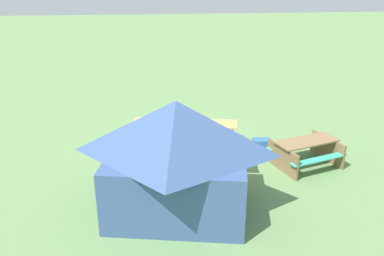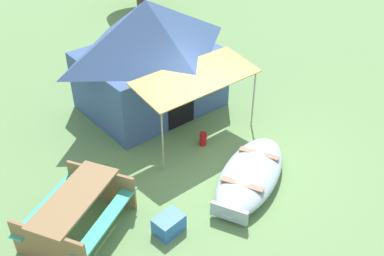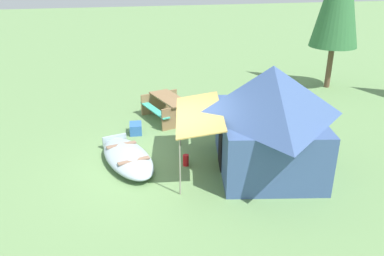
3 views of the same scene
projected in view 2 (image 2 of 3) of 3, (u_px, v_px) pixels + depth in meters
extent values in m
plane|color=#688F55|center=(225.00, 154.00, 9.87)|extent=(80.00, 80.00, 0.00)
ellipsoid|color=#9CAEB8|center=(250.00, 174.00, 8.99)|extent=(2.86, 1.78, 0.40)
ellipsoid|color=#363D40|center=(250.00, 173.00, 8.97)|extent=(2.62, 1.59, 0.14)
cube|color=#896651|center=(259.00, 154.00, 9.29)|extent=(0.36, 0.86, 0.04)
cube|color=#896651|center=(242.00, 184.00, 8.50)|extent=(0.36, 0.86, 0.04)
cube|color=#9CAEB8|center=(229.00, 213.00, 8.06)|extent=(0.26, 0.71, 0.31)
cube|color=#3C578D|center=(150.00, 79.00, 11.17)|extent=(3.57, 3.02, 1.53)
pyramid|color=#3C578D|center=(147.00, 27.00, 10.38)|extent=(3.86, 3.26, 1.27)
cube|color=black|center=(181.00, 103.00, 10.44)|extent=(0.75, 0.17, 1.22)
cube|color=tan|center=(197.00, 77.00, 9.55)|extent=(3.02, 1.66, 0.22)
cylinder|color=gray|center=(253.00, 100.00, 10.42)|extent=(0.04, 0.04, 1.45)
cylinder|color=gray|center=(163.00, 142.00, 9.01)|extent=(0.04, 0.04, 1.45)
cube|color=olive|center=(74.00, 197.00, 7.60)|extent=(1.99, 1.29, 0.04)
cube|color=#3EB59C|center=(106.00, 220.00, 7.60)|extent=(1.84, 0.83, 0.04)
cube|color=#3EB59C|center=(49.00, 202.00, 7.96)|extent=(1.84, 0.83, 0.04)
cube|color=olive|center=(49.00, 248.00, 7.19)|extent=(0.51, 1.38, 0.76)
cube|color=olive|center=(102.00, 185.00, 8.46)|extent=(0.51, 1.38, 0.76)
cube|color=#3167B3|center=(169.00, 224.00, 7.90)|extent=(0.55, 0.41, 0.34)
cylinder|color=red|center=(203.00, 139.00, 10.08)|extent=(0.21, 0.21, 0.32)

